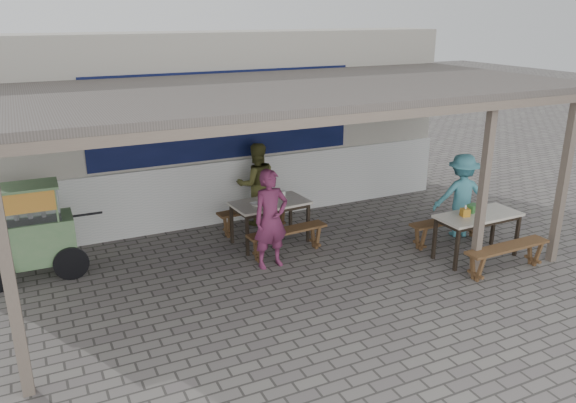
% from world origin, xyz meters
% --- Properties ---
extents(ground, '(60.00, 60.00, 0.00)m').
position_xyz_m(ground, '(0.00, 0.00, 0.00)').
color(ground, '#645F5A').
rests_on(ground, ground).
extents(back_wall, '(9.00, 1.28, 3.50)m').
position_xyz_m(back_wall, '(-0.00, 3.58, 1.72)').
color(back_wall, '#AFAA9D').
rests_on(back_wall, ground).
extents(warung_roof, '(9.00, 4.21, 2.81)m').
position_xyz_m(warung_roof, '(0.02, 0.90, 2.71)').
color(warung_roof, '#524C46').
rests_on(warung_roof, ground).
extents(table_left, '(1.35, 0.83, 0.75)m').
position_xyz_m(table_left, '(0.08, 1.66, 0.67)').
color(table_left, beige).
rests_on(table_left, ground).
extents(bench_left_street, '(1.41, 0.38, 0.45)m').
position_xyz_m(bench_left_street, '(0.12, 1.06, 0.33)').
color(bench_left_street, brown).
rests_on(bench_left_street, ground).
extents(bench_left_wall, '(1.41, 0.38, 0.45)m').
position_xyz_m(bench_left_wall, '(0.03, 2.26, 0.33)').
color(bench_left_wall, brown).
rests_on(bench_left_wall, ground).
extents(table_right, '(1.43, 0.66, 0.75)m').
position_xyz_m(table_right, '(2.87, -0.36, 0.67)').
color(table_right, beige).
rests_on(table_right, ground).
extents(bench_right_street, '(1.52, 0.31, 0.45)m').
position_xyz_m(bench_right_street, '(2.88, -1.01, 0.34)').
color(bench_right_street, brown).
rests_on(bench_right_street, ground).
extents(bench_right_wall, '(1.52, 0.31, 0.45)m').
position_xyz_m(bench_right_wall, '(2.85, 0.29, 0.34)').
color(bench_right_wall, brown).
rests_on(bench_right_wall, ground).
extents(vendor_cart, '(1.84, 0.72, 1.45)m').
position_xyz_m(vendor_cart, '(-3.72, 1.98, 0.79)').
color(vendor_cart, '#6B8D5E').
rests_on(vendor_cart, ground).
extents(patron_street_side, '(0.60, 0.42, 1.59)m').
position_xyz_m(patron_street_side, '(-0.29, 0.78, 0.79)').
color(patron_street_side, '#6C284B').
rests_on(patron_street_side, ground).
extents(patron_wall_side, '(0.83, 0.68, 1.56)m').
position_xyz_m(patron_wall_side, '(0.23, 2.63, 0.78)').
color(patron_wall_side, brown).
rests_on(patron_wall_side, ground).
extents(patron_right_table, '(1.10, 0.85, 1.50)m').
position_xyz_m(patron_right_table, '(3.29, 0.52, 0.75)').
color(patron_right_table, '#4DA0B1').
rests_on(patron_right_table, ground).
extents(tissue_box, '(0.15, 0.15, 0.13)m').
position_xyz_m(tissue_box, '(2.60, -0.33, 0.81)').
color(tissue_box, orange).
rests_on(tissue_box, table_right).
extents(donation_box, '(0.22, 0.18, 0.13)m').
position_xyz_m(donation_box, '(2.85, -0.23, 0.81)').
color(donation_box, '#347534').
rests_on(donation_box, table_right).
extents(condiment_jar, '(0.09, 0.09, 0.10)m').
position_xyz_m(condiment_jar, '(0.41, 1.84, 0.80)').
color(condiment_jar, white).
rests_on(condiment_jar, table_left).
extents(condiment_bowl, '(0.18, 0.18, 0.04)m').
position_xyz_m(condiment_bowl, '(-0.22, 1.60, 0.77)').
color(condiment_bowl, silver).
rests_on(condiment_bowl, table_left).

